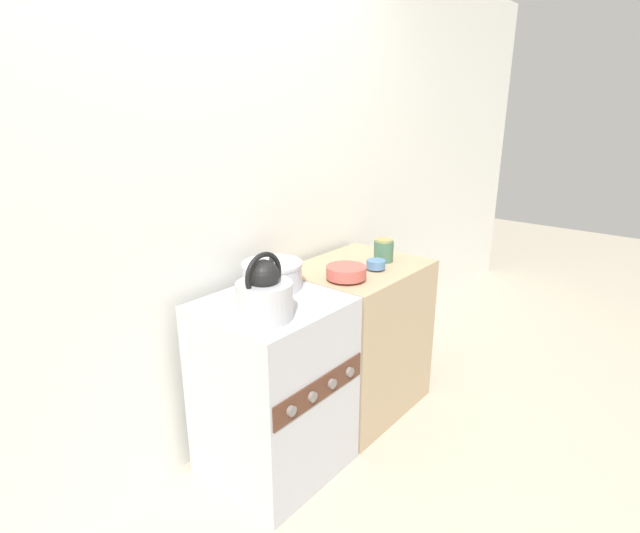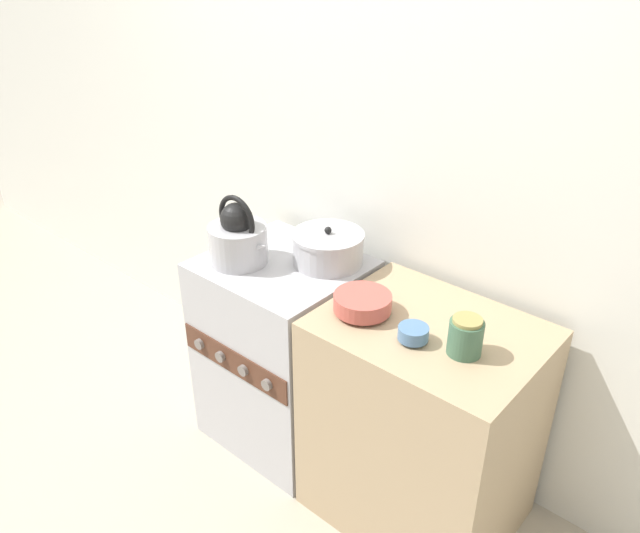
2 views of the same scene
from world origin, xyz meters
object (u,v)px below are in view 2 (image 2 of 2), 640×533
cooking_pot (328,248)px  storage_jar (465,336)px  small_ceramic_bowl (413,333)px  stove (284,351)px  enamel_bowl (362,303)px  kettle (238,238)px

cooking_pot → storage_jar: (0.69, -0.17, -0.01)m
small_ceramic_bowl → storage_jar: 0.16m
stove → cooking_pot: cooking_pot is taller
cooking_pot → enamel_bowl: (0.32, -0.19, -0.03)m
storage_jar → stove: bearing=176.9°
enamel_bowl → kettle: bearing=-177.1°
small_ceramic_bowl → enamel_bowl: bearing=173.2°
enamel_bowl → small_ceramic_bowl: size_ratio=2.02×
kettle → enamel_bowl: kettle is taller
small_ceramic_bowl → storage_jar: storage_jar is taller
cooking_pot → small_ceramic_bowl: size_ratio=2.86×
kettle → storage_jar: kettle is taller
enamel_bowl → small_ceramic_bowl: (0.22, -0.03, -0.01)m
cooking_pot → kettle: bearing=-140.1°
storage_jar → small_ceramic_bowl: bearing=-161.4°
kettle → cooking_pot: 0.35m
cooking_pot → enamel_bowl: cooking_pot is taller
kettle → cooking_pot: size_ratio=0.99×
stove → small_ceramic_bowl: 0.81m
cooking_pot → small_ceramic_bowl: (0.54, -0.22, -0.04)m
kettle → storage_jar: size_ratio=2.23×
kettle → small_ceramic_bowl: kettle is taller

